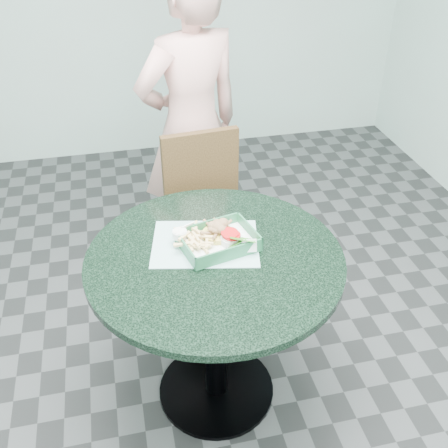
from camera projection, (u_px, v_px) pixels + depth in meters
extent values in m
cube|color=#303335|center=(216.00, 390.00, 2.36)|extent=(4.00, 5.00, 0.02)
cylinder|color=black|center=(216.00, 388.00, 2.36)|extent=(0.51, 0.51, 0.02)
cylinder|color=black|center=(216.00, 330.00, 2.14)|extent=(0.10, 0.10, 0.70)
cylinder|color=black|center=(215.00, 263.00, 1.94)|extent=(0.96, 0.96, 0.03)
cube|color=black|center=(209.00, 237.00, 2.56)|extent=(0.38, 0.38, 0.04)
cube|color=black|center=(201.00, 175.00, 2.56)|extent=(0.38, 0.04, 0.46)
cube|color=black|center=(184.00, 299.00, 2.54)|extent=(0.04, 0.04, 0.43)
cube|color=black|center=(248.00, 289.00, 2.60)|extent=(0.04, 0.04, 0.43)
cube|color=black|center=(174.00, 259.00, 2.80)|extent=(0.04, 0.04, 0.43)
cube|color=black|center=(232.00, 251.00, 2.85)|extent=(0.04, 0.04, 0.43)
imported|color=#D49A90|center=(191.00, 114.00, 2.67)|extent=(0.77, 0.63, 1.80)
cube|color=#8BC0BC|center=(205.00, 247.00, 1.99)|extent=(0.45, 0.37, 0.00)
cube|color=#22663F|center=(218.00, 249.00, 1.97)|extent=(0.27, 0.20, 0.01)
cube|color=white|center=(218.00, 248.00, 1.97)|extent=(0.26, 0.19, 0.00)
cube|color=#22663F|center=(213.00, 229.00, 2.04)|extent=(0.27, 0.01, 0.05)
cube|color=#22663F|center=(224.00, 259.00, 1.88)|extent=(0.27, 0.01, 0.05)
cube|color=#22663F|center=(252.00, 239.00, 1.98)|extent=(0.01, 0.20, 0.05)
cube|color=#22663F|center=(183.00, 248.00, 1.93)|extent=(0.01, 0.20, 0.05)
cylinder|color=gold|center=(221.00, 238.00, 2.00)|extent=(0.12, 0.12, 0.02)
cylinder|color=white|center=(182.00, 233.00, 1.99)|extent=(0.05, 0.05, 0.03)
cylinder|color=white|center=(182.00, 230.00, 1.98)|extent=(0.05, 0.05, 0.00)
cylinder|color=silver|center=(231.00, 246.00, 1.96)|extent=(0.08, 0.08, 0.03)
torus|color=beige|center=(231.00, 242.00, 1.95)|extent=(0.07, 0.07, 0.01)
cylinder|color=red|center=(231.00, 240.00, 1.94)|extent=(0.07, 0.07, 0.01)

